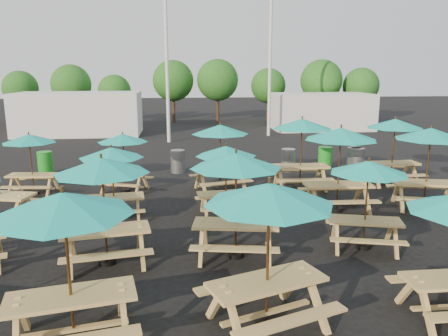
{
  "coord_description": "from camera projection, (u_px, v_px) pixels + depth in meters",
  "views": [
    {
      "loc": [
        -1.45,
        -12.17,
        4.14
      ],
      "look_at": [
        0.0,
        1.5,
        1.1
      ],
      "focal_mm": 35.0,
      "sensor_mm": 36.0,
      "label": 1
    }
  ],
  "objects": [
    {
      "name": "ground",
      "position": [
        229.0,
        215.0,
        12.86
      ],
      "size": [
        120.0,
        120.0,
        0.0
      ],
      "primitive_type": "plane",
      "color": "black",
      "rests_on": "ground"
    },
    {
      "name": "picnic_unit_3",
      "position": [
        29.0,
        143.0,
        14.68
      ],
      "size": [
        1.92,
        1.92,
        2.11
      ],
      "rotation": [
        0.0,
        0.0,
        -0.1
      ],
      "color": "tan",
      "rests_on": "ground"
    },
    {
      "name": "picnic_unit_4",
      "position": [
        64.0,
        214.0,
        6.36
      ],
      "size": [
        2.42,
        2.42,
        2.47
      ],
      "rotation": [
        0.0,
        0.0,
        0.2
      ],
      "color": "tan",
      "rests_on": "ground"
    },
    {
      "name": "picnic_unit_5",
      "position": [
        102.0,
        173.0,
        9.19
      ],
      "size": [
        2.31,
        2.31,
        2.4
      ],
      "rotation": [
        0.0,
        0.0,
        0.17
      ],
      "color": "tan",
      "rests_on": "ground"
    },
    {
      "name": "picnic_unit_6",
      "position": [
        112.0,
        157.0,
        12.05
      ],
      "size": [
        1.98,
        1.98,
        2.13
      ],
      "rotation": [
        0.0,
        0.0,
        0.12
      ],
      "color": "tan",
      "rests_on": "ground"
    },
    {
      "name": "picnic_unit_7",
      "position": [
        123.0,
        142.0,
        15.02
      ],
      "size": [
        2.21,
        2.21,
        2.08
      ],
      "rotation": [
        0.0,
        0.0,
        -0.33
      ],
      "color": "tan",
      "rests_on": "ground"
    },
    {
      "name": "picnic_unit_8",
      "position": [
        269.0,
        204.0,
        6.82
      ],
      "size": [
        2.65,
        2.65,
        2.48
      ],
      "rotation": [
        0.0,
        0.0,
        0.35
      ],
      "color": "tan",
      "rests_on": "ground"
    },
    {
      "name": "picnic_unit_9",
      "position": [
        236.0,
        168.0,
        9.55
      ],
      "size": [
        2.35,
        2.35,
        2.44
      ],
      "rotation": [
        0.0,
        0.0,
        -0.17
      ],
      "color": "tan",
      "rests_on": "ground"
    },
    {
      "name": "picnic_unit_10",
      "position": [
        226.0,
        156.0,
        12.44
      ],
      "size": [
        1.9,
        1.9,
        2.1
      ],
      "rotation": [
        0.0,
        0.0,
        0.09
      ],
      "color": "tan",
      "rests_on": "ground"
    },
    {
      "name": "picnic_unit_11",
      "position": [
        220.0,
        134.0,
        15.08
      ],
      "size": [
        2.39,
        2.39,
        2.38
      ],
      "rotation": [
        0.0,
        0.0,
        0.23
      ],
      "color": "tan",
      "rests_on": "ground"
    },
    {
      "name": "picnic_unit_13",
      "position": [
        368.0,
        173.0,
        10.07
      ],
      "size": [
        2.2,
        2.2,
        2.16
      ],
      "rotation": [
        0.0,
        0.0,
        -0.26
      ],
      "color": "tan",
      "rests_on": "ground"
    },
    {
      "name": "picnic_unit_14",
      "position": [
        341.0,
        139.0,
        12.79
      ],
      "size": [
        2.22,
        2.22,
        2.57
      ],
      "rotation": [
        0.0,
        0.0,
        -0.04
      ],
      "color": "tan",
      "rests_on": "ground"
    },
    {
      "name": "picnic_unit_15",
      "position": [
        302.0,
        128.0,
        15.38
      ],
      "size": [
        2.18,
        2.18,
        2.55
      ],
      "rotation": [
        0.0,
        0.0,
        -0.02
      ],
      "color": "tan",
      "rests_on": "ground"
    },
    {
      "name": "picnic_unit_18",
      "position": [
        430.0,
        139.0,
        13.07
      ],
      "size": [
        2.57,
        2.57,
        2.52
      ],
      "rotation": [
        0.0,
        0.0,
        -0.25
      ],
      "color": "tan",
      "rests_on": "ground"
    },
    {
      "name": "picnic_unit_19",
      "position": [
        395.0,
        128.0,
        16.01
      ],
      "size": [
        2.1,
        2.1,
        2.48
      ],
      "rotation": [
        0.0,
        0.0,
        0.01
      ],
      "color": "tan",
      "rests_on": "ground"
    },
    {
      "name": "waste_bin_0",
      "position": [
        45.0,
        163.0,
        17.9
      ],
      "size": [
        0.59,
        0.59,
        0.95
      ],
      "primitive_type": "cylinder",
      "color": "#1A901F",
      "rests_on": "ground"
    },
    {
      "name": "waste_bin_1",
      "position": [
        178.0,
        161.0,
        18.24
      ],
      "size": [
        0.59,
        0.59,
        0.95
      ],
      "primitive_type": "cylinder",
      "color": "gray",
      "rests_on": "ground"
    },
    {
      "name": "waste_bin_2",
      "position": [
        288.0,
        160.0,
        18.51
      ],
      "size": [
        0.59,
        0.59,
        0.95
      ],
      "primitive_type": "cylinder",
      "color": "gray",
      "rests_on": "ground"
    },
    {
      "name": "waste_bin_3",
      "position": [
        325.0,
        158.0,
        19.02
      ],
      "size": [
        0.59,
        0.59,
        0.95
      ],
      "primitive_type": "cylinder",
      "color": "#1A901F",
      "rests_on": "ground"
    },
    {
      "name": "waste_bin_4",
      "position": [
        354.0,
        158.0,
        18.87
      ],
      "size": [
        0.59,
        0.59,
        0.95
      ],
      "primitive_type": "cylinder",
      "color": "gray",
      "rests_on": "ground"
    },
    {
      "name": "waste_bin_5",
      "position": [
        357.0,
        159.0,
        18.7
      ],
      "size": [
        0.59,
        0.59,
        0.95
      ],
      "primitive_type": "cylinder",
      "color": "gray",
      "rests_on": "ground"
    },
    {
      "name": "mast_0",
      "position": [
        166.0,
        38.0,
        24.95
      ],
      "size": [
        0.2,
        0.2,
        12.0
      ],
      "primitive_type": "cylinder",
      "color": "silver",
      "rests_on": "ground"
    },
    {
      "name": "mast_1",
      "position": [
        270.0,
        42.0,
        27.56
      ],
      "size": [
        0.2,
        0.2,
        12.0
      ],
      "primitive_type": "cylinder",
      "color": "silver",
      "rests_on": "ground"
    },
    {
      "name": "event_tent_0",
      "position": [
        79.0,
        114.0,
        29.21
      ],
      "size": [
        8.0,
        4.0,
        2.8
      ],
      "primitive_type": "cube",
      "color": "silver",
      "rests_on": "ground"
    },
    {
      "name": "event_tent_1",
      "position": [
        321.0,
        111.0,
        31.96
      ],
      "size": [
        7.0,
        4.0,
        2.6
      ],
      "primitive_type": "cube",
      "color": "silver",
      "rests_on": "ground"
    },
    {
      "name": "tree_0",
      "position": [
        20.0,
        88.0,
        35.31
      ],
      "size": [
        2.8,
        2.8,
        4.24
      ],
      "color": "#382314",
      "rests_on": "ground"
    },
    {
      "name": "tree_1",
      "position": [
        71.0,
        84.0,
        34.38
      ],
      "size": [
        3.11,
        3.11,
        4.72
      ],
      "color": "#382314",
      "rests_on": "ground"
    },
    {
      "name": "tree_2",
      "position": [
        115.0,
        91.0,
        34.6
      ],
      "size": [
        2.59,
        2.59,
        3.93
      ],
      "color": "#382314",
      "rests_on": "ground"
    },
    {
      "name": "tree_3",
      "position": [
        173.0,
        81.0,
        35.94
      ],
      "size": [
        3.36,
        3.36,
        5.09
      ],
      "color": "#382314",
      "rests_on": "ground"
    },
    {
      "name": "tree_4",
      "position": [
        218.0,
        80.0,
        35.86
      ],
      "size": [
        3.41,
        3.41,
        5.17
      ],
      "color": "#382314",
      "rests_on": "ground"
    },
    {
      "name": "tree_5",
      "position": [
        268.0,
        86.0,
        36.82
      ],
      "size": [
        2.94,
        2.94,
        4.45
      ],
      "color": "#382314",
      "rests_on": "ground"
    },
    {
      "name": "tree_6",
      "position": [
        321.0,
        81.0,
        35.41
      ],
      "size": [
        3.38,
        3.38,
        5.13
      ],
      "color": "#382314",
      "rests_on": "ground"
    },
    {
      "name": "tree_7",
      "position": [
        361.0,
        86.0,
        35.88
      ],
      "size": [
        2.95,
        2.95,
        4.48
      ],
      "color": "#382314",
      "rests_on": "ground"
    }
  ]
}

